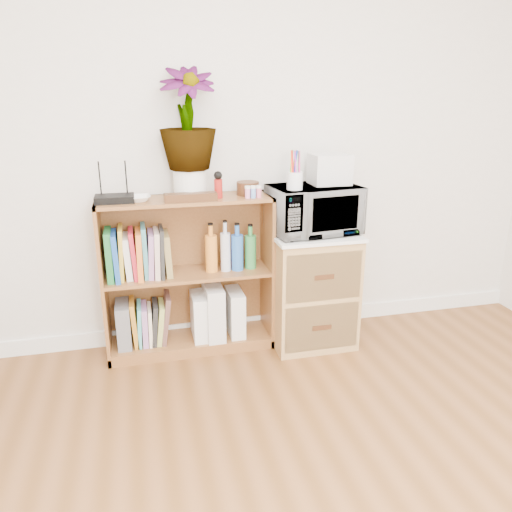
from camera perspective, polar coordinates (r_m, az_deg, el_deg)
name	(u,v)px	position (r m, az deg, el deg)	size (l,w,h in m)	color
skirting_board	(241,324)	(3.36, -1.71, -7.78)	(4.00, 0.02, 0.10)	white
bookshelf	(188,276)	(3.02, -7.74, -2.29)	(1.00, 0.30, 0.95)	brown
wicker_unit	(310,289)	(3.15, 6.20, -3.75)	(0.50, 0.45, 0.70)	#9E7542
microwave	(314,210)	(2.99, 6.60, 5.30)	(0.51, 0.35, 0.28)	silver
pen_cup	(295,181)	(2.84, 4.45, 8.57)	(0.09, 0.09, 0.10)	white
small_appliance	(330,169)	(3.03, 8.41, 9.80)	(0.22, 0.19, 0.18)	silver
router	(115,199)	(2.86, -15.86, 6.31)	(0.21, 0.14, 0.04)	black
white_bowl	(139,199)	(2.84, -13.24, 6.41)	(0.13, 0.13, 0.03)	white
plant_pot	(190,183)	(2.90, -7.54, 8.23)	(0.19, 0.19, 0.16)	silver
potted_plant	(187,119)	(2.86, -7.84, 15.29)	(0.31, 0.31, 0.55)	#3B7830
trinket_box	(191,197)	(2.79, -7.48, 6.67)	(0.29, 0.07, 0.05)	#37200F
kokeshi_doll	(218,189)	(2.86, -4.33, 7.69)	(0.05, 0.05, 0.11)	maroon
wooden_bowl	(248,188)	(2.95, -0.95, 7.75)	(0.13, 0.13, 0.08)	#3B2310
paint_jars	(253,193)	(2.86, -0.32, 7.22)	(0.12, 0.04, 0.06)	pink
file_box	(124,324)	(3.12, -14.89, -7.52)	(0.08, 0.21, 0.27)	slate
magazine_holder_left	(199,316)	(3.12, -6.50, -6.82)	(0.09, 0.23, 0.28)	silver
magazine_holder_mid	(214,310)	(3.12, -4.86, -6.22)	(0.11, 0.27, 0.34)	silver
magazine_holder_right	(235,312)	(3.15, -2.41, -6.41)	(0.09, 0.23, 0.29)	silver
cookbooks	(138,254)	(2.96, -13.32, 0.27)	(0.37, 0.20, 0.30)	#1F7634
liquor_bottles	(230,247)	(3.00, -2.98, 1.07)	(0.31, 0.07, 0.30)	orange
lower_books	(150,322)	(3.12, -11.98, -7.38)	(0.24, 0.19, 0.30)	#B97920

